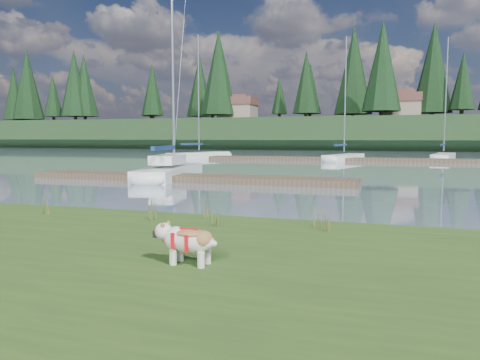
% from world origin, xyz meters
% --- Properties ---
extents(ground, '(200.00, 200.00, 0.00)m').
position_xyz_m(ground, '(0.00, 30.00, 0.00)').
color(ground, '#8095A9').
rests_on(ground, ground).
extents(ridge, '(200.00, 20.00, 5.00)m').
position_xyz_m(ridge, '(0.00, 73.00, 2.50)').
color(ridge, black).
rests_on(ridge, ground).
extents(bulldog, '(0.91, 0.41, 0.55)m').
position_xyz_m(bulldog, '(2.75, -5.40, 0.69)').
color(bulldog, silver).
rests_on(bulldog, bank).
extents(sailboat_main, '(3.22, 8.66, 12.26)m').
position_xyz_m(sailboat_main, '(-5.69, 11.09, 0.42)').
color(sailboat_main, white).
rests_on(sailboat_main, ground).
extents(dock_near, '(16.00, 2.00, 0.30)m').
position_xyz_m(dock_near, '(-4.00, 9.00, 0.15)').
color(dock_near, '#4C3D2C').
rests_on(dock_near, ground).
extents(dock_far, '(26.00, 2.20, 0.30)m').
position_xyz_m(dock_far, '(2.00, 30.00, 0.15)').
color(dock_far, '#4C3D2C').
rests_on(dock_far, ground).
extents(sailboat_bg_0, '(4.46, 8.39, 12.06)m').
position_xyz_m(sailboat_bg_0, '(-12.83, 32.17, 0.32)').
color(sailboat_bg_0, white).
rests_on(sailboat_bg_0, ground).
extents(sailboat_bg_2, '(3.32, 7.21, 10.77)m').
position_xyz_m(sailboat_bg_2, '(1.27, 31.17, 0.33)').
color(sailboat_bg_2, white).
rests_on(sailboat_bg_2, ground).
extents(sailboat_bg_3, '(2.84, 7.66, 11.10)m').
position_xyz_m(sailboat_bg_3, '(9.66, 35.85, 0.33)').
color(sailboat_bg_3, white).
rests_on(sailboat_bg_3, ground).
extents(weed_0, '(0.17, 0.14, 0.72)m').
position_xyz_m(weed_0, '(0.58, -2.56, 0.65)').
color(weed_0, '#475B23').
rests_on(weed_0, bank).
extents(weed_1, '(0.17, 0.14, 0.53)m').
position_xyz_m(weed_1, '(1.64, -2.01, 0.57)').
color(weed_1, '#475B23').
rests_on(weed_1, bank).
extents(weed_2, '(0.17, 0.14, 0.58)m').
position_xyz_m(weed_2, '(4.03, -2.31, 0.59)').
color(weed_2, '#475B23').
rests_on(weed_2, bank).
extents(weed_3, '(0.17, 0.14, 0.57)m').
position_xyz_m(weed_3, '(-1.99, -2.70, 0.59)').
color(weed_3, '#475B23').
rests_on(weed_3, bank).
extents(weed_4, '(0.17, 0.14, 0.47)m').
position_xyz_m(weed_4, '(2.11, -2.77, 0.55)').
color(weed_4, '#475B23').
rests_on(weed_4, bank).
extents(weed_5, '(0.17, 0.14, 0.54)m').
position_xyz_m(weed_5, '(4.27, -2.61, 0.58)').
color(weed_5, '#475B23').
rests_on(weed_5, bank).
extents(mud_lip, '(60.00, 0.50, 0.14)m').
position_xyz_m(mud_lip, '(0.00, -1.60, 0.07)').
color(mud_lip, '#33281C').
rests_on(mud_lip, ground).
extents(conifer_0, '(5.72, 5.72, 14.15)m').
position_xyz_m(conifer_0, '(-55.00, 67.00, 12.64)').
color(conifer_0, '#382619').
rests_on(conifer_0, ridge).
extents(conifer_1, '(4.40, 4.40, 11.30)m').
position_xyz_m(conifer_1, '(-40.00, 71.00, 11.28)').
color(conifer_1, '#382619').
rests_on(conifer_1, ridge).
extents(conifer_2, '(6.60, 6.60, 16.05)m').
position_xyz_m(conifer_2, '(-25.00, 68.00, 13.54)').
color(conifer_2, '#382619').
rests_on(conifer_2, ridge).
extents(conifer_3, '(4.84, 4.84, 12.25)m').
position_xyz_m(conifer_3, '(-10.00, 72.00, 11.74)').
color(conifer_3, '#382619').
rests_on(conifer_3, ridge).
extents(conifer_4, '(6.16, 6.16, 15.10)m').
position_xyz_m(conifer_4, '(3.00, 66.00, 13.09)').
color(conifer_4, '#382619').
rests_on(conifer_4, ridge).
extents(conifer_5, '(3.96, 3.96, 10.35)m').
position_xyz_m(conifer_5, '(15.00, 70.00, 10.83)').
color(conifer_5, '#382619').
rests_on(conifer_5, ridge).
extents(house_0, '(6.30, 5.30, 4.65)m').
position_xyz_m(house_0, '(-22.00, 70.00, 7.31)').
color(house_0, gray).
rests_on(house_0, ridge).
extents(house_1, '(6.30, 5.30, 4.65)m').
position_xyz_m(house_1, '(6.00, 71.00, 7.31)').
color(house_1, gray).
rests_on(house_1, ridge).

